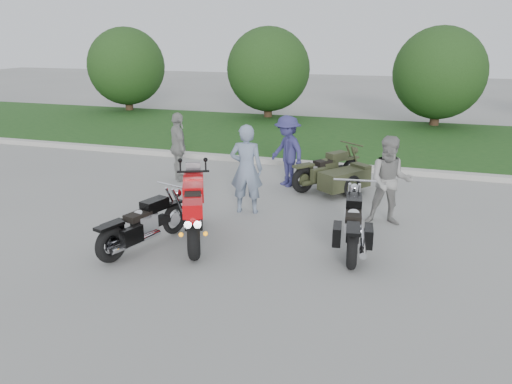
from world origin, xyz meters
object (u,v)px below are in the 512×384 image
(cruiser_sidecar, at_px, (336,176))
(person_denim, at_px, (287,151))
(person_stripe, at_px, (246,169))
(cruiser_right, at_px, (353,227))
(person_grey, at_px, (390,181))
(person_back, at_px, (179,147))
(cruiser_left, at_px, (141,226))
(sportbike_red, at_px, (194,209))

(cruiser_sidecar, bearing_deg, person_denim, -149.64)
(person_stripe, bearing_deg, cruiser_right, 142.58)
(person_grey, bearing_deg, cruiser_sidecar, 119.86)
(person_back, bearing_deg, person_grey, -145.18)
(cruiser_right, height_order, person_grey, person_grey)
(cruiser_left, xyz_separation_m, person_grey, (4.10, 2.56, 0.48))
(person_denim, bearing_deg, person_stripe, -59.45)
(person_grey, bearing_deg, sportbike_red, -154.77)
(cruiser_left, relative_size, person_stripe, 1.09)
(sportbike_red, xyz_separation_m, person_denim, (0.74, 4.00, 0.25))
(sportbike_red, relative_size, cruiser_sidecar, 1.05)
(person_stripe, distance_m, person_grey, 2.93)
(sportbike_red, distance_m, person_back, 4.15)
(cruiser_sidecar, relative_size, person_grey, 1.15)
(cruiser_left, bearing_deg, person_denim, 88.39)
(cruiser_right, xyz_separation_m, person_stripe, (-2.42, 1.34, 0.50))
(person_grey, bearing_deg, cruiser_right, -114.41)
(cruiser_right, height_order, person_denim, person_denim)
(person_denim, bearing_deg, person_grey, 1.91)
(cruiser_left, relative_size, cruiser_sidecar, 1.01)
(cruiser_right, relative_size, person_back, 1.29)
(person_denim, bearing_deg, cruiser_sidecar, 32.52)
(person_stripe, height_order, person_denim, person_stripe)
(sportbike_red, distance_m, cruiser_right, 2.86)
(person_grey, relative_size, person_back, 1.01)
(person_back, bearing_deg, person_denim, -120.58)
(sportbike_red, height_order, cruiser_sidecar, sportbike_red)
(person_stripe, distance_m, person_denim, 2.20)
(cruiser_sidecar, xyz_separation_m, person_stripe, (-1.61, -2.01, 0.55))
(cruiser_sidecar, xyz_separation_m, person_denim, (-1.26, 0.16, 0.48))
(cruiser_sidecar, bearing_deg, cruiser_right, -39.02)
(cruiser_left, xyz_separation_m, person_denim, (1.51, 4.55, 0.47))
(cruiser_left, xyz_separation_m, person_back, (-1.27, 4.16, 0.47))
(person_grey, xyz_separation_m, person_back, (-5.37, 1.60, -0.01))
(cruiser_right, xyz_separation_m, cruiser_sidecar, (-0.81, 3.35, -0.05))
(person_denim, bearing_deg, cruiser_right, -19.85)
(sportbike_red, height_order, person_back, person_back)
(cruiser_left, bearing_deg, person_back, 123.75)
(cruiser_left, distance_m, person_denim, 4.82)
(person_grey, bearing_deg, cruiser_left, -153.90)
(cruiser_left, height_order, person_denim, person_denim)
(cruiser_right, bearing_deg, cruiser_left, -170.43)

